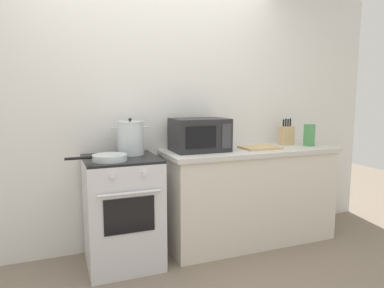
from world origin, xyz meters
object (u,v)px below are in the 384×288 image
stove (122,211)px  knife_block (286,135)px  stock_pot (131,138)px  microwave (200,135)px  pasta_box (309,135)px  cutting_board (260,147)px  frying_pan (109,158)px

stove → knife_block: size_ratio=3.39×
stove → stock_pot: stock_pot is taller
microwave → pasta_box: (1.16, -0.11, -0.04)m
stock_pot → cutting_board: bearing=-5.4°
stock_pot → frying_pan: stock_pot is taller
stove → frying_pan: frying_pan is taller
frying_pan → cutting_board: 1.46m
stove → cutting_board: (1.34, 0.00, 0.47)m
stock_pot → knife_block: (1.64, 0.02, -0.05)m
knife_block → pasta_box: bearing=-48.5°
stock_pot → knife_block: size_ratio=1.17×
knife_block → frying_pan: bearing=-172.2°
stock_pot → cutting_board: 1.24m
cutting_board → microwave: bearing=172.6°
stock_pot → pasta_box: size_ratio=1.44×
frying_pan → cutting_board: bearing=4.6°
stove → pasta_box: 1.98m
stove → cutting_board: bearing=0.0°
microwave → cutting_board: size_ratio=1.39×
stove → microwave: size_ratio=1.84×
frying_pan → microwave: (0.85, 0.19, 0.12)m
frying_pan → stove: bearing=45.2°
frying_pan → knife_block: size_ratio=1.74×
stove → cutting_board: cutting_board is taller
frying_pan → pasta_box: (2.01, 0.09, 0.08)m
stock_pot → microwave: size_ratio=0.63×
stove → frying_pan: size_ratio=1.95×
stock_pot → frying_pan: (-0.22, -0.23, -0.12)m
cutting_board → pasta_box: (0.56, -0.03, 0.10)m
microwave → knife_block: 1.01m
stock_pot → microwave: (0.63, -0.04, 0.00)m
pasta_box → stock_pot: bearing=175.3°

